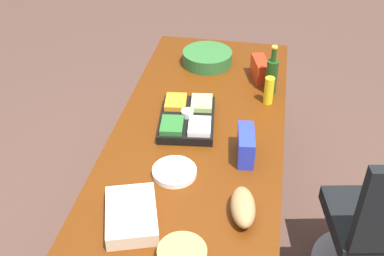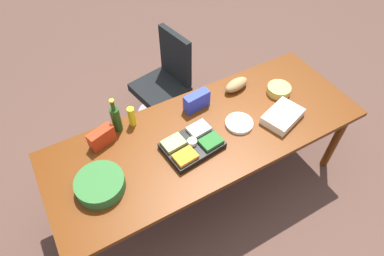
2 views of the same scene
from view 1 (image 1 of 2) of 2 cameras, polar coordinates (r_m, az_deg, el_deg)
The scene contains 13 objects.
ground_plane at distance 3.10m, azimuth 0.29°, elevation -13.30°, with size 10.00×10.00×0.00m, color #50362D.
conference_table at distance 2.60m, azimuth 0.34°, elevation -3.09°, with size 2.52×0.94×0.79m.
office_chair at distance 2.82m, azimuth 21.08°, elevation -11.85°, with size 0.57×0.56×0.99m.
chip_bowl at distance 1.98m, azimuth -1.19°, elevation -15.00°, with size 0.20×0.20×0.07m, color gold.
mustard_bottle at distance 2.87m, azimuth 9.18°, elevation 4.45°, with size 0.06×0.06×0.17m, color yellow.
salad_bowl at distance 3.28m, azimuth 1.84°, elevation 8.40°, with size 0.34×0.34×0.09m, color #2C632C.
veggie_tray at distance 2.68m, azimuth -0.56°, elevation 1.22°, with size 0.45×0.35×0.09m.
sheet_cake at distance 2.14m, azimuth -7.26°, elevation -10.30°, with size 0.32×0.22×0.07m, color beige.
paper_plate_stack at distance 2.36m, azimuth -2.12°, elevation -5.26°, with size 0.22×0.22×0.03m, color white.
chip_bag_blue at distance 2.44m, azimuth 6.45°, elevation -2.05°, with size 0.22×0.08×0.15m, color #2637C0.
chip_bag_red at distance 3.11m, azimuth 8.13°, elevation 6.93°, with size 0.20×0.08×0.14m, color red.
wine_bottle at distance 2.96m, azimuth 9.50°, elevation 6.24°, with size 0.08×0.08×0.32m.
bread_loaf at distance 2.15m, azimuth 6.12°, elevation -9.37°, with size 0.24×0.11×0.10m, color #A37949.
Camera 1 is at (1.98, 0.34, 2.37)m, focal length 44.59 mm.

